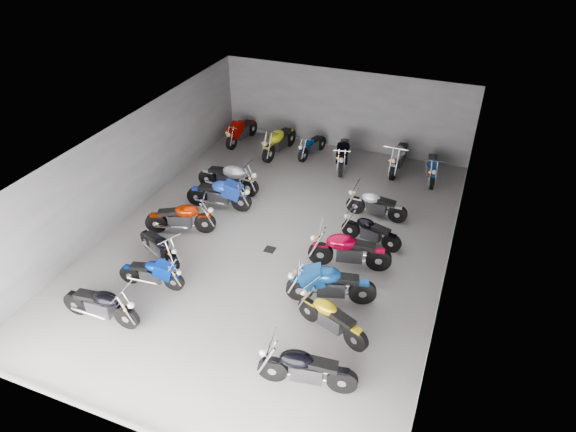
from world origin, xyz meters
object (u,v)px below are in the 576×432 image
motorcycle_right_e (370,231)px  motorcycle_right_b (331,318)px  motorcycle_right_a (306,369)px  motorcycle_back_b (279,141)px  motorcycle_left_c (159,246)px  motorcycle_right_f (376,205)px  motorcycle_back_e (399,157)px  motorcycle_back_a (241,131)px  motorcycle_right_c (330,284)px  motorcycle_back_f (432,167)px  motorcycle_left_b (152,273)px  motorcycle_left_f (229,178)px  motorcycle_left_a (101,305)px  motorcycle_right_d (349,251)px  drain_grate (270,249)px  motorcycle_left_e (220,194)px  motorcycle_back_d (343,153)px  motorcycle_left_d (181,218)px  motorcycle_back_c (312,146)px

motorcycle_right_e → motorcycle_right_b: bearing=-169.4°
motorcycle_right_a → motorcycle_back_b: bearing=15.4°
motorcycle_left_c → motorcycle_right_b: (5.46, -0.97, 0.04)m
motorcycle_right_f → motorcycle_back_e: 3.48m
motorcycle_right_a → motorcycle_back_a: size_ratio=1.01×
motorcycle_right_c → motorcycle_right_e: bearing=-24.4°
motorcycle_left_c → motorcycle_back_a: motorcycle_back_a is taller
motorcycle_back_f → motorcycle_left_b: bearing=45.4°
motorcycle_left_c → motorcycle_left_f: bearing=-156.9°
motorcycle_right_f → motorcycle_left_a: bearing=144.4°
motorcycle_right_d → motorcycle_back_b: size_ratio=0.97×
motorcycle_left_b → motorcycle_right_e: bearing=121.0°
drain_grate → motorcycle_right_f: bearing=48.9°
motorcycle_right_c → motorcycle_back_f: size_ratio=1.11×
motorcycle_right_e → motorcycle_right_f: motorcycle_right_f is taller
motorcycle_left_a → motorcycle_left_e: motorcycle_left_e is taller
motorcycle_right_f → motorcycle_back_e: motorcycle_back_e is taller
motorcycle_left_b → motorcycle_left_c: 1.20m
motorcycle_left_a → motorcycle_back_d: 10.55m
motorcycle_left_a → motorcycle_left_d: 4.05m
motorcycle_back_e → motorcycle_back_f: motorcycle_back_e is taller
motorcycle_left_c → motorcycle_back_f: 10.07m
motorcycle_left_f → motorcycle_back_e: motorcycle_back_e is taller
motorcycle_right_c → motorcycle_back_c: (-3.20, 7.72, -0.11)m
motorcycle_right_a → motorcycle_left_d: bearing=44.1°
motorcycle_back_b → motorcycle_right_b: bearing=127.7°
drain_grate → motorcycle_left_e: 2.93m
motorcycle_back_c → motorcycle_back_d: motorcycle_back_d is taller
motorcycle_back_a → motorcycle_back_e: 6.53m
drain_grate → motorcycle_right_e: bearing=27.4°
motorcycle_right_b → motorcycle_back_b: size_ratio=0.82×
motorcycle_right_b → motorcycle_right_a: bearing=-160.5°
motorcycle_back_a → motorcycle_back_f: (7.81, -0.28, -0.03)m
motorcycle_right_b → motorcycle_right_c: size_ratio=0.86×
motorcycle_right_e → motorcycle_back_f: size_ratio=0.93×
motorcycle_left_c → motorcycle_back_d: 8.10m
motorcycle_left_c → motorcycle_back_b: bearing=-160.1°
motorcycle_left_a → motorcycle_back_f: (6.51, 10.27, -0.02)m
motorcycle_right_a → motorcycle_right_f: motorcycle_right_a is taller
motorcycle_left_f → motorcycle_right_d: (5.03, -2.49, 0.01)m
motorcycle_right_d → motorcycle_right_e: bearing=-25.5°
motorcycle_back_c → motorcycle_back_f: motorcycle_back_f is taller
motorcycle_right_b → motorcycle_back_d: bearing=35.4°
motorcycle_left_f → motorcycle_right_d: motorcycle_right_d is taller
motorcycle_right_d → motorcycle_back_a: motorcycle_right_d is taller
motorcycle_back_d → motorcycle_back_f: size_ratio=1.13×
motorcycle_back_d → motorcycle_back_f: 3.30m
motorcycle_back_d → motorcycle_back_b: bearing=-13.8°
motorcycle_left_c → motorcycle_back_c: bearing=-168.9°
motorcycle_back_a → motorcycle_back_d: bearing=-179.2°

